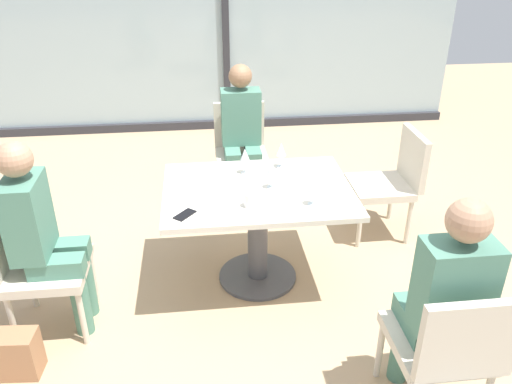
{
  "coord_description": "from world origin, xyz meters",
  "views": [
    {
      "loc": [
        -0.36,
        -3.03,
        2.29
      ],
      "look_at": [
        0.0,
        0.1,
        0.65
      ],
      "focal_mm": 36.15,
      "sensor_mm": 36.0,
      "label": 1
    }
  ],
  "objects_px": {
    "person_side_end": "(42,231)",
    "wine_glass_2": "(314,186)",
    "handbag_1": "(12,354)",
    "person_near_window": "(242,130)",
    "dining_table_main": "(258,212)",
    "chair_side_end": "(30,261)",
    "chair_front_right": "(447,345)",
    "wine_glass_3": "(272,169)",
    "cell_phone_on_table": "(185,215)",
    "chair_far_right": "(392,178)",
    "wine_glass_0": "(245,156)",
    "chair_near_window": "(241,147)",
    "coffee_cup": "(250,200)",
    "person_front_right": "(445,297)",
    "wine_glass_1": "(281,150)"
  },
  "relations": [
    {
      "from": "person_side_end",
      "to": "wine_glass_2",
      "type": "bearing_deg",
      "value": 2.87
    },
    {
      "from": "handbag_1",
      "to": "person_near_window",
      "type": "bearing_deg",
      "value": 56.99
    },
    {
      "from": "dining_table_main",
      "to": "chair_side_end",
      "type": "bearing_deg",
      "value": -166.49
    },
    {
      "from": "chair_front_right",
      "to": "handbag_1",
      "type": "distance_m",
      "value": 2.35
    },
    {
      "from": "chair_front_right",
      "to": "wine_glass_3",
      "type": "distance_m",
      "value": 1.51
    },
    {
      "from": "cell_phone_on_table",
      "to": "dining_table_main",
      "type": "bearing_deg",
      "value": 72.5
    },
    {
      "from": "person_near_window",
      "to": "cell_phone_on_table",
      "type": "relative_size",
      "value": 8.75
    },
    {
      "from": "person_side_end",
      "to": "handbag_1",
      "type": "relative_size",
      "value": 4.2
    },
    {
      "from": "chair_side_end",
      "to": "chair_far_right",
      "type": "distance_m",
      "value": 2.7
    },
    {
      "from": "person_near_window",
      "to": "cell_phone_on_table",
      "type": "xyz_separation_m",
      "value": [
        -0.48,
        -1.49,
        0.03
      ]
    },
    {
      "from": "chair_side_end",
      "to": "cell_phone_on_table",
      "type": "relative_size",
      "value": 6.04
    },
    {
      "from": "wine_glass_0",
      "to": "wine_glass_3",
      "type": "relative_size",
      "value": 1.0
    },
    {
      "from": "chair_near_window",
      "to": "person_near_window",
      "type": "height_order",
      "value": "person_near_window"
    },
    {
      "from": "wine_glass_0",
      "to": "chair_near_window",
      "type": "bearing_deg",
      "value": 86.7
    },
    {
      "from": "dining_table_main",
      "to": "wine_glass_3",
      "type": "bearing_deg",
      "value": 1.38
    },
    {
      "from": "chair_near_window",
      "to": "cell_phone_on_table",
      "type": "relative_size",
      "value": 6.04
    },
    {
      "from": "wine_glass_0",
      "to": "wine_glass_3",
      "type": "height_order",
      "value": "same"
    },
    {
      "from": "person_side_end",
      "to": "chair_side_end",
      "type": "bearing_deg",
      "value": 180.0
    },
    {
      "from": "chair_near_window",
      "to": "coffee_cup",
      "type": "height_order",
      "value": "chair_near_window"
    },
    {
      "from": "wine_glass_2",
      "to": "person_front_right",
      "type": "bearing_deg",
      "value": -64.05
    },
    {
      "from": "chair_front_right",
      "to": "wine_glass_2",
      "type": "bearing_deg",
      "value": 113.52
    },
    {
      "from": "handbag_1",
      "to": "wine_glass_3",
      "type": "bearing_deg",
      "value": 29.77
    },
    {
      "from": "dining_table_main",
      "to": "wine_glass_2",
      "type": "relative_size",
      "value": 6.76
    },
    {
      "from": "person_side_end",
      "to": "cell_phone_on_table",
      "type": "bearing_deg",
      "value": 2.42
    },
    {
      "from": "chair_far_right",
      "to": "wine_glass_2",
      "type": "relative_size",
      "value": 4.7
    },
    {
      "from": "chair_side_end",
      "to": "person_side_end",
      "type": "distance_m",
      "value": 0.23
    },
    {
      "from": "person_near_window",
      "to": "wine_glass_1",
      "type": "height_order",
      "value": "person_near_window"
    },
    {
      "from": "chair_far_right",
      "to": "handbag_1",
      "type": "relative_size",
      "value": 2.9
    },
    {
      "from": "person_front_right",
      "to": "handbag_1",
      "type": "xyz_separation_m",
      "value": [
        -2.25,
        0.45,
        -0.56
      ]
    },
    {
      "from": "chair_far_right",
      "to": "wine_glass_2",
      "type": "bearing_deg",
      "value": -136.98
    },
    {
      "from": "dining_table_main",
      "to": "wine_glass_0",
      "type": "height_order",
      "value": "wine_glass_0"
    },
    {
      "from": "dining_table_main",
      "to": "person_front_right",
      "type": "bearing_deg",
      "value": -57.15
    },
    {
      "from": "dining_table_main",
      "to": "coffee_cup",
      "type": "bearing_deg",
      "value": -107.12
    },
    {
      "from": "chair_front_right",
      "to": "coffee_cup",
      "type": "bearing_deg",
      "value": 128.64
    },
    {
      "from": "person_near_window",
      "to": "wine_glass_0",
      "type": "relative_size",
      "value": 6.81
    },
    {
      "from": "chair_near_window",
      "to": "chair_far_right",
      "type": "xyz_separation_m",
      "value": [
        1.14,
        -0.78,
        0.0
      ]
    },
    {
      "from": "chair_front_right",
      "to": "handbag_1",
      "type": "xyz_separation_m",
      "value": [
        -2.25,
        0.56,
        -0.36
      ]
    },
    {
      "from": "chair_front_right",
      "to": "wine_glass_1",
      "type": "height_order",
      "value": "wine_glass_1"
    },
    {
      "from": "chair_near_window",
      "to": "coffee_cup",
      "type": "relative_size",
      "value": 9.67
    },
    {
      "from": "wine_glass_2",
      "to": "wine_glass_3",
      "type": "xyz_separation_m",
      "value": [
        -0.22,
        0.26,
        0.0
      ]
    },
    {
      "from": "person_side_end",
      "to": "wine_glass_0",
      "type": "relative_size",
      "value": 6.81
    },
    {
      "from": "chair_near_window",
      "to": "cell_phone_on_table",
      "type": "xyz_separation_m",
      "value": [
        -0.48,
        -1.6,
        0.24
      ]
    },
    {
      "from": "wine_glass_1",
      "to": "wine_glass_2",
      "type": "distance_m",
      "value": 0.59
    },
    {
      "from": "chair_near_window",
      "to": "person_front_right",
      "type": "height_order",
      "value": "person_front_right"
    },
    {
      "from": "chair_near_window",
      "to": "dining_table_main",
      "type": "bearing_deg",
      "value": -90.0
    },
    {
      "from": "person_front_right",
      "to": "handbag_1",
      "type": "distance_m",
      "value": 2.36
    },
    {
      "from": "wine_glass_3",
      "to": "cell_phone_on_table",
      "type": "height_order",
      "value": "wine_glass_3"
    },
    {
      "from": "wine_glass_0",
      "to": "wine_glass_3",
      "type": "xyz_separation_m",
      "value": [
        0.15,
        -0.25,
        0.0
      ]
    },
    {
      "from": "person_side_end",
      "to": "wine_glass_3",
      "type": "height_order",
      "value": "person_side_end"
    },
    {
      "from": "person_front_right",
      "to": "wine_glass_2",
      "type": "height_order",
      "value": "person_front_right"
    }
  ]
}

